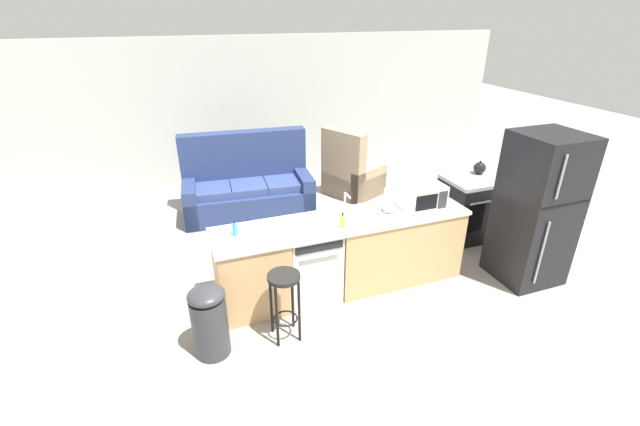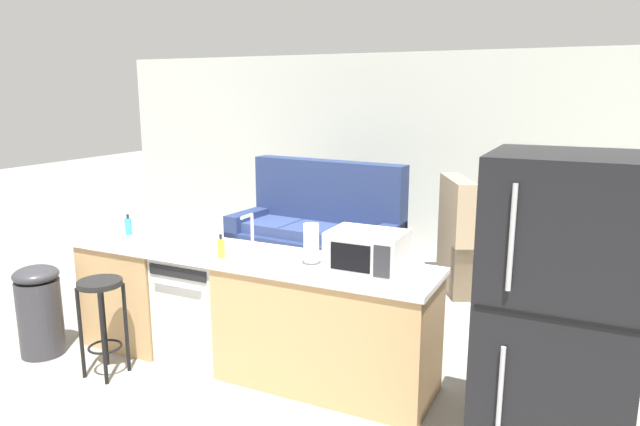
# 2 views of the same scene
# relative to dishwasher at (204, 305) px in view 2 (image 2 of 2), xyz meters

# --- Properties ---
(ground_plane) EXTENTS (24.00, 24.00, 0.00)m
(ground_plane) POSITION_rel_dishwasher_xyz_m (0.25, 0.00, -0.42)
(ground_plane) COLOR gray
(wall_back) EXTENTS (10.00, 0.06, 2.60)m
(wall_back) POSITION_rel_dishwasher_xyz_m (0.55, 4.20, 0.88)
(wall_back) COLOR beige
(wall_back) RESTS_ON ground_plane
(kitchen_counter) EXTENTS (2.94, 0.66, 0.90)m
(kitchen_counter) POSITION_rel_dishwasher_xyz_m (0.49, 0.00, -0.00)
(kitchen_counter) COLOR tan
(kitchen_counter) RESTS_ON ground_plane
(dishwasher) EXTENTS (0.58, 0.61, 0.84)m
(dishwasher) POSITION_rel_dishwasher_xyz_m (0.00, 0.00, 0.00)
(dishwasher) COLOR silver
(dishwasher) RESTS_ON ground_plane
(stove_range) EXTENTS (0.76, 0.68, 0.90)m
(stove_range) POSITION_rel_dishwasher_xyz_m (2.60, 0.55, 0.03)
(stove_range) COLOR black
(stove_range) RESTS_ON ground_plane
(refrigerator) EXTENTS (0.72, 0.73, 1.81)m
(refrigerator) POSITION_rel_dishwasher_xyz_m (2.60, -0.55, 0.48)
(refrigerator) COLOR black
(refrigerator) RESTS_ON ground_plane
(microwave) EXTENTS (0.50, 0.37, 0.28)m
(microwave) POSITION_rel_dishwasher_xyz_m (1.38, -0.00, 0.62)
(microwave) COLOR white
(microwave) RESTS_ON kitchen_counter
(sink_faucet) EXTENTS (0.07, 0.18, 0.30)m
(sink_faucet) POSITION_rel_dishwasher_xyz_m (0.43, 0.05, 0.61)
(sink_faucet) COLOR silver
(sink_faucet) RESTS_ON kitchen_counter
(paper_towel_roll) EXTENTS (0.14, 0.14, 0.28)m
(paper_towel_roll) POSITION_rel_dishwasher_xyz_m (0.95, 0.02, 0.62)
(paper_towel_roll) COLOR #4C4C51
(paper_towel_roll) RESTS_ON kitchen_counter
(soap_bottle) EXTENTS (0.06, 0.06, 0.18)m
(soap_bottle) POSITION_rel_dishwasher_xyz_m (0.31, -0.16, 0.55)
(soap_bottle) COLOR yellow
(soap_bottle) RESTS_ON kitchen_counter
(dish_soap_bottle) EXTENTS (0.06, 0.06, 0.18)m
(dish_soap_bottle) POSITION_rel_dishwasher_xyz_m (-0.80, 0.06, 0.55)
(dish_soap_bottle) COLOR #338CCC
(dish_soap_bottle) RESTS_ON kitchen_counter
(kettle) EXTENTS (0.21, 0.17, 0.19)m
(kettle) POSITION_rel_dishwasher_xyz_m (2.77, 0.68, 0.56)
(kettle) COLOR black
(kettle) RESTS_ON stove_range
(bar_stool) EXTENTS (0.32, 0.32, 0.74)m
(bar_stool) POSITION_rel_dishwasher_xyz_m (-0.47, -0.59, 0.11)
(bar_stool) COLOR black
(bar_stool) RESTS_ON ground_plane
(trash_bin) EXTENTS (0.35, 0.35, 0.74)m
(trash_bin) POSITION_rel_dishwasher_xyz_m (-1.20, -0.56, -0.04)
(trash_bin) COLOR #333338
(trash_bin) RESTS_ON ground_plane
(couch) EXTENTS (2.07, 1.07, 1.27)m
(couch) POSITION_rel_dishwasher_xyz_m (-0.21, 2.52, -0.03)
(couch) COLOR navy
(couch) RESTS_ON ground_plane
(armchair) EXTENTS (1.09, 1.11, 1.20)m
(armchair) POSITION_rel_dishwasher_xyz_m (1.62, 2.54, -0.07)
(armchair) COLOR tan
(armchair) RESTS_ON ground_plane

